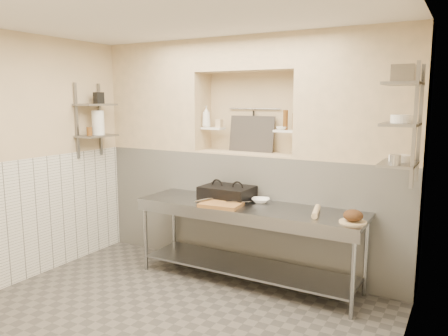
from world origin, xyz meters
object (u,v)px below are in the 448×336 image
Objects in this scene: mixing_bowl at (261,200)px; bread_loaf at (353,215)px; cutting_board at (221,205)px; rolling_pin at (316,211)px; bowl_alcove at (281,128)px; jug_left at (98,123)px; prep_table at (247,228)px; bottle_soap at (206,117)px; panini_press at (227,193)px.

mixing_bowl is 1.10× the size of bread_loaf.
cutting_board is 1.42m from bread_loaf.
rolling_pin is 0.42m from bread_loaf.
mixing_bowl is at bearing 51.05° from cutting_board.
jug_left reaches higher than bowl_alcove.
prep_table is 1.23m from bowl_alcove.
rolling_pin is at bearing -41.37° from bowl_alcove.
prep_table is at bearing 37.58° from cutting_board.
rolling_pin is at bearing 10.41° from cutting_board.
bottle_soap reaches higher than bowl_alcove.
jug_left is (-1.26, -0.63, -0.08)m from bottle_soap.
prep_table is 8.32× the size of jug_left.
bowl_alcove is at bearing 61.81° from cutting_board.
bread_loaf reaches higher than cutting_board.
prep_table is 1.23m from bread_loaf.
bottle_soap reaches higher than jug_left.
prep_table is at bearing -22.02° from panini_press.
prep_table is 0.41m from cutting_board.
mixing_bowl is at bearing 7.75° from jug_left.
bottle_soap reaches higher than rolling_pin.
mixing_bowl is 1.16m from bread_loaf.
panini_press is at bearing 107.54° from cutting_board.
jug_left is (-2.90, -0.11, 0.84)m from rolling_pin.
bread_loaf is at bearing 2.50° from cutting_board.
rolling_pin reaches higher than prep_table.
bread_loaf is at bearing -15.83° from mixing_bowl.
rolling_pin is (0.71, -0.19, 0.01)m from mixing_bowl.
cutting_board is 3.54× the size of bowl_alcove.
rolling_pin is 1.15m from bowl_alcove.
prep_table is at bearing 174.23° from bread_loaf.
jug_left reaches higher than rolling_pin.
panini_press is 1.89× the size of jug_left.
bread_loaf is at bearing -17.32° from rolling_pin.
prep_table is 9.48× the size of bottle_soap.
mixing_bowl is at bearing -19.62° from bottle_soap.
rolling_pin is (0.78, 0.01, 0.29)m from prep_table.
rolling_pin is at bearing -14.98° from mixing_bowl.
mixing_bowl is 0.66× the size of jug_left.
bottle_soap is (-0.62, 0.71, 0.93)m from cutting_board.
mixing_bowl is 0.75× the size of bottle_soap.
mixing_bowl is 1.65× the size of bowl_alcove.
cutting_board is at bearing -169.59° from rolling_pin.
prep_table is 0.35m from mixing_bowl.
cutting_board is 1.03m from rolling_pin.
rolling_pin is 1.49× the size of bottle_soap.
panini_press reaches higher than prep_table.
panini_press is 3.16× the size of bread_loaf.
bottle_soap reaches higher than bread_loaf.
bottle_soap is (-0.93, 0.33, 0.92)m from mixing_bowl.
cutting_board is at bearing -48.69° from bottle_soap.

